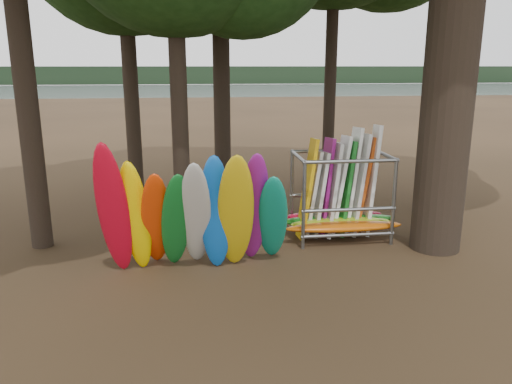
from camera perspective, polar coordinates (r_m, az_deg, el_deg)
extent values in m
plane|color=#47331E|center=(10.99, 0.29, -9.05)|extent=(120.00, 120.00, 0.00)
plane|color=gray|center=(70.15, -6.22, 10.70)|extent=(160.00, 160.00, 0.00)
cube|color=black|center=(120.03, -6.75, 13.12)|extent=(160.00, 4.00, 4.00)
cylinder|color=black|center=(16.09, -14.38, 15.76)|extent=(0.46, 0.46, 9.76)
cylinder|color=black|center=(17.12, -4.09, 19.90)|extent=(0.56, 0.56, 12.06)
cylinder|color=black|center=(17.71, 8.73, 18.70)|extent=(0.40, 0.40, 11.51)
cylinder|color=black|center=(13.01, -9.00, 15.65)|extent=(0.43, 0.43, 9.40)
ellipsoid|color=#B7081D|center=(10.53, -15.98, -2.09)|extent=(0.78, 1.31, 3.06)
ellipsoid|color=#F9D100|center=(10.69, -13.59, -2.84)|extent=(0.74, 1.17, 2.66)
ellipsoid|color=#F43B08|center=(10.64, -11.36, -3.28)|extent=(0.78, 1.90, 2.54)
ellipsoid|color=#116C25|center=(10.50, -9.15, -3.45)|extent=(0.83, 1.76, 2.51)
ellipsoid|color=beige|center=(10.40, -6.90, -2.83)|extent=(0.65, 2.03, 2.78)
ellipsoid|color=blue|center=(10.49, -4.65, -2.54)|extent=(0.74, 1.07, 2.73)
ellipsoid|color=gold|center=(10.40, -2.34, -2.48)|extent=(0.80, 1.53, 2.83)
ellipsoid|color=#821779|center=(10.69, -0.25, -2.04)|extent=(0.66, 1.60, 2.82)
ellipsoid|color=#0C836A|center=(10.83, 1.92, -3.12)|extent=(0.88, 1.79, 2.40)
ellipsoid|color=#D15A0B|center=(12.74, 10.07, -3.93)|extent=(3.01, 0.55, 0.24)
ellipsoid|color=#98B618|center=(13.03, 9.66, -3.48)|extent=(2.64, 0.55, 0.24)
ellipsoid|color=#176516|center=(13.28, 9.32, -3.12)|extent=(3.15, 0.55, 0.24)
ellipsoid|color=red|center=(13.64, 8.86, -2.64)|extent=(2.69, 0.55, 0.24)
cube|color=#DCA50B|center=(12.77, 5.87, 0.33)|extent=(0.49, 0.78, 2.60)
cube|color=silver|center=(13.01, 6.42, -0.21)|extent=(0.47, 0.75, 2.25)
cube|color=silver|center=(12.98, 7.23, -0.33)|extent=(0.44, 0.76, 2.23)
cube|color=#8B1772|center=(13.10, 7.85, 0.55)|extent=(0.43, 0.81, 2.57)
cube|color=silver|center=(12.95, 8.82, 0.12)|extent=(0.42, 0.75, 2.47)
cube|color=white|center=(13.14, 9.35, 0.71)|extent=(0.59, 0.82, 2.63)
cube|color=#197121|center=(13.12, 10.16, 0.35)|extent=(0.44, 0.78, 2.51)
cube|color=white|center=(13.25, 10.74, 1.19)|extent=(0.49, 0.81, 2.83)
cube|color=silver|center=(13.18, 11.64, 0.75)|extent=(0.48, 0.79, 2.69)
cube|color=#D15417|center=(13.42, 12.06, 0.76)|extent=(0.56, 0.77, 2.58)
cube|color=white|center=(13.29, 13.03, 1.24)|extent=(0.41, 0.78, 2.90)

